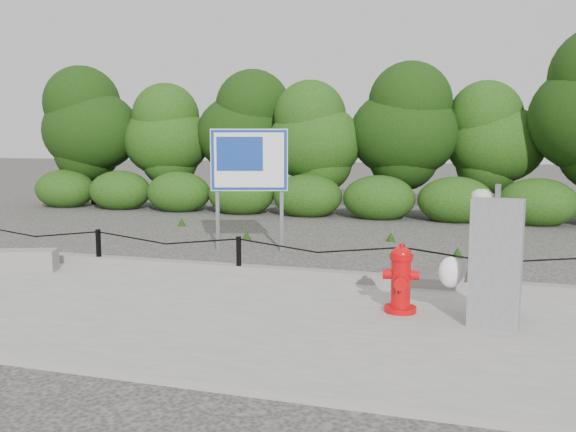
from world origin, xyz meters
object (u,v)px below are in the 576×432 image
(concrete_block, at_px, (22,261))
(advertising_sign, at_px, (249,166))
(fire_hydrant, at_px, (401,280))
(pedestrian, at_px, (480,255))
(utility_cabinet, at_px, (496,263))

(concrete_block, height_order, advertising_sign, advertising_sign)
(fire_hydrant, height_order, pedestrian, pedestrian)
(fire_hydrant, bearing_deg, concrete_block, 169.20)
(pedestrian, bearing_deg, fire_hydrant, 75.59)
(pedestrian, distance_m, advertising_sign, 5.56)
(fire_hydrant, bearing_deg, utility_cabinet, -19.19)
(concrete_block, height_order, utility_cabinet, utility_cabinet)
(fire_hydrant, height_order, utility_cabinet, utility_cabinet)
(advertising_sign, bearing_deg, fire_hydrant, -64.57)
(pedestrian, xyz_separation_m, advertising_sign, (-4.21, 3.54, 0.83))
(fire_hydrant, height_order, advertising_sign, advertising_sign)
(utility_cabinet, distance_m, advertising_sign, 5.89)
(utility_cabinet, xyz_separation_m, advertising_sign, (-4.37, 3.86, 0.86))
(pedestrian, xyz_separation_m, utility_cabinet, (0.16, -0.32, -0.03))
(fire_hydrant, distance_m, pedestrian, 0.97)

